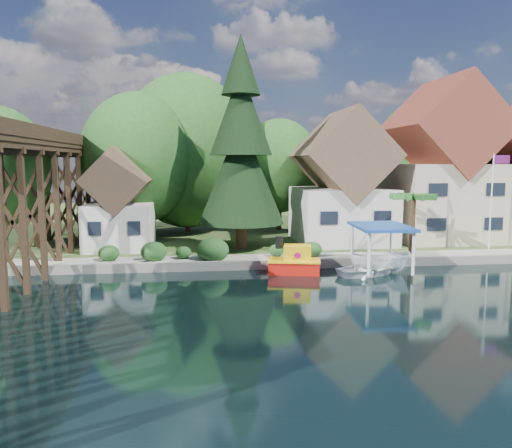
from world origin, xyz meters
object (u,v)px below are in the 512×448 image
object	(u,v)px
shed	(119,206)
palm_tree	(413,198)
boat_canopy	(381,252)
house_center	(442,171)
conifer	(241,148)
flagpole	(494,192)
tugboat	(295,262)
trestle_bridge	(3,194)
boat_white_a	(369,268)
house_left	(342,187)

from	to	relation	value
shed	palm_tree	bearing A→B (deg)	-12.98
shed	palm_tree	xyz separation A→B (m)	(21.44, -4.94, 0.76)
shed	boat_canopy	size ratio (longest dim) A/B	1.55
house_center	conifer	xyz separation A→B (m)	(-17.66, -3.07, 1.86)
flagpole	conifer	bearing A→B (deg)	171.14
house_center	conifer	bearing A→B (deg)	-170.13
palm_tree	house_center	bearing A→B (deg)	51.30
palm_tree	tugboat	world-z (taller)	palm_tree
palm_tree	flagpole	size ratio (longest dim) A/B	0.64
trestle_bridge	tugboat	bearing A→B (deg)	4.71
house_center	boat_white_a	bearing A→B (deg)	-132.87
tugboat	shed	bearing A→B (deg)	147.13
shed	tugboat	size ratio (longest dim) A/B	2.14
house_center	shed	xyz separation A→B (m)	(-27.00, -2.00, -2.59)
flagpole	tugboat	distance (m)	16.95
palm_tree	boat_white_a	size ratio (longest dim) A/B	1.10
flagpole	boat_canopy	bearing A→B (deg)	-156.92
shed	flagpole	world-z (taller)	shed
palm_tree	boat_canopy	world-z (taller)	palm_tree
house_left	house_center	bearing A→B (deg)	3.18
flagpole	boat_white_a	distance (m)	13.13
boat_canopy	flagpole	bearing A→B (deg)	23.08
trestle_bridge	house_left	size ratio (longest dim) A/B	4.01
trestle_bridge	palm_tree	xyz separation A→B (m)	(26.44, 4.39, -0.77)
shed	boat_canopy	distance (m)	19.85
shed	palm_tree	size ratio (longest dim) A/B	1.68
boat_canopy	house_center	bearing A→B (deg)	48.58
tugboat	boat_white_a	distance (m)	4.75
trestle_bridge	tugboat	xyz separation A→B (m)	(17.24, 1.42, -4.62)
boat_white_a	trestle_bridge	bearing A→B (deg)	76.32
boat_canopy	house_left	bearing A→B (deg)	88.87
house_center	boat_canopy	world-z (taller)	house_center
trestle_bridge	boat_canopy	size ratio (longest dim) A/B	8.72
house_center	house_left	bearing A→B (deg)	-176.82
house_left	flagpole	xyz separation A→B (m)	(10.17, -5.51, -0.17)
boat_white_a	boat_canopy	size ratio (longest dim) A/B	0.84
house_left	flagpole	size ratio (longest dim) A/B	1.51
trestle_bridge	shed	bearing A→B (deg)	61.81
palm_tree	house_left	bearing A→B (deg)	118.09
boat_white_a	house_left	bearing A→B (deg)	-20.96
flagpole	boat_white_a	size ratio (longest dim) A/B	1.72
conifer	flagpole	world-z (taller)	conifer
trestle_bridge	boat_canopy	xyz separation A→B (m)	(22.80, 0.90, -4.00)
trestle_bridge	house_left	bearing A→B (deg)	25.21
palm_tree	trestle_bridge	bearing A→B (deg)	-170.58
trestle_bridge	conifer	distance (m)	16.80
trestle_bridge	palm_tree	distance (m)	26.81
shed	flagpole	size ratio (longest dim) A/B	1.08
house_left	flagpole	distance (m)	11.57
palm_tree	boat_white_a	distance (m)	7.33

